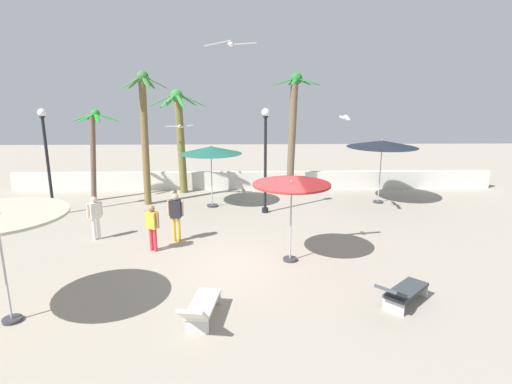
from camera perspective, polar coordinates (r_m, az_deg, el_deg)
name	(u,v)px	position (r m, az deg, el deg)	size (l,w,h in m)	color
ground_plane	(259,263)	(12.98, 0.36, -9.65)	(56.00, 56.00, 0.00)	#9E9384
boundary_wall	(253,180)	(22.09, -0.38, 1.60)	(25.20, 0.30, 0.94)	silver
patio_umbrella_0	(291,189)	(12.47, 4.87, 0.47)	(2.33, 2.33, 2.56)	#333338
patio_umbrella_1	(211,151)	(18.49, -6.17, 5.65)	(2.74, 2.74, 2.80)	#333338
patio_umbrella_3	(382,144)	(19.86, 16.86, 6.27)	(3.19, 3.19, 2.97)	#333338
palm_tree_0	(145,127)	(19.33, -14.98, 8.62)	(1.97, 2.07, 5.95)	brown
palm_tree_1	(94,143)	(20.79, -21.26, 6.28)	(2.18, 2.05, 4.29)	brown
palm_tree_2	(180,130)	(21.27, -10.39, 8.32)	(2.90, 2.68, 5.17)	brown
palm_tree_3	(293,122)	(20.79, 5.11, 9.56)	(2.38, 2.39, 5.94)	brown
lamp_post_0	(47,156)	(19.13, -26.65, 4.41)	(0.33, 0.33, 4.43)	black
lamp_post_1	(265,154)	(17.47, 1.29, 5.28)	(0.34, 0.34, 4.42)	black
lounge_chair_0	(201,307)	(9.86, -7.57, -15.36)	(0.80, 1.94, 0.84)	#B7B7BC
lounge_chair_1	(402,291)	(11.03, 19.35, -12.68)	(1.72, 1.69, 0.83)	#B7B7BC
guest_0	(95,214)	(15.65, -21.14, -2.81)	(0.43, 0.42, 1.56)	silver
guest_1	(176,213)	(14.62, -10.91, -2.78)	(0.56, 0.25, 1.73)	gold
guest_2	(152,224)	(13.98, -13.99, -4.25)	(0.50, 0.38, 1.55)	#D8333F
seagull_0	(179,126)	(19.46, -10.43, 8.81)	(1.29, 0.38, 0.15)	white
seagull_1	(345,117)	(16.57, 12.02, 9.95)	(0.38, 1.23, 0.16)	white
seagull_2	(231,44)	(11.25, -3.50, 19.55)	(1.32, 0.40, 0.17)	white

